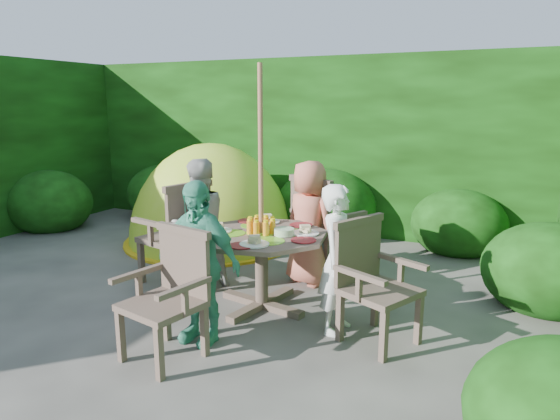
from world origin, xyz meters
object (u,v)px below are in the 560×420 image
at_px(child_back, 309,223).
at_px(dome_tent, 211,241).
at_px(garden_chair_left, 179,232).
at_px(garden_chair_back, 322,225).
at_px(patio_table, 262,245).
at_px(parasol_pole, 261,191).
at_px(child_front, 198,262).
at_px(child_left, 198,225).
at_px(garden_chair_right, 372,280).
at_px(garden_chair_front, 170,292).
at_px(child_right, 338,259).

relative_size(child_back, dome_tent, 0.47).
bearing_deg(garden_chair_left, garden_chair_back, 137.38).
distance_m(patio_table, parasol_pole, 0.50).
relative_size(patio_table, parasol_pole, 0.66).
bearing_deg(garden_chair_left, child_front, 55.38).
xyz_separation_m(parasol_pole, child_left, (-0.79, 0.15, -0.43)).
height_order(patio_table, garden_chair_left, garden_chair_left).
bearing_deg(garden_chair_back, parasol_pole, 106.00).
bearing_deg(child_back, parasol_pole, 102.50).
height_order(child_left, child_front, child_left).
height_order(garden_chair_right, child_left, child_left).
distance_m(garden_chair_right, dome_tent, 3.38).
distance_m(garden_chair_front, child_back, 1.90).
bearing_deg(child_left, garden_chair_right, 99.12).
xyz_separation_m(patio_table, child_front, (-0.16, -0.79, 0.05)).
bearing_deg(garden_chair_left, garden_chair_front, 46.46).
bearing_deg(parasol_pole, garden_chair_right, -10.08).
xyz_separation_m(parasol_pole, child_right, (0.79, -0.15, -0.48)).
xyz_separation_m(parasol_pole, child_back, (0.15, 0.79, -0.45)).
xyz_separation_m(child_back, dome_tent, (-1.82, 0.93, -0.65)).
bearing_deg(child_left, dome_tent, -131.02).
height_order(parasol_pole, child_left, parasol_pole).
bearing_deg(child_front, dome_tent, 124.95).
relative_size(child_right, child_back, 0.95).
relative_size(parasol_pole, garden_chair_left, 2.10).
bearing_deg(garden_chair_front, child_right, 54.85).
height_order(garden_chair_back, dome_tent, dome_tent).
xyz_separation_m(garden_chair_back, child_front, (-0.34, -1.86, 0.08)).
bearing_deg(child_back, garden_chair_front, 102.54).
bearing_deg(patio_table, child_right, -11.17).
xyz_separation_m(garden_chair_right, child_left, (-1.87, 0.35, 0.17)).
relative_size(parasol_pole, child_front, 1.69).
relative_size(garden_chair_front, child_left, 0.69).
bearing_deg(dome_tent, child_back, -9.88).
relative_size(garden_chair_right, garden_chair_left, 0.90).
xyz_separation_m(garden_chair_right, child_front, (-1.24, -0.59, 0.15)).
bearing_deg(child_right, garden_chair_left, 79.51).
height_order(parasol_pole, garden_chair_right, parasol_pole).
height_order(garden_chair_back, child_right, child_right).
relative_size(child_left, child_front, 1.03).
bearing_deg(parasol_pole, child_right, -11.10).
height_order(child_front, dome_tent, dome_tent).
bearing_deg(dome_tent, child_front, -41.59).
relative_size(garden_chair_right, child_front, 0.72).
distance_m(patio_table, child_back, 0.80).
bearing_deg(child_right, parasol_pole, 79.43).
distance_m(child_front, dome_tent, 3.00).
xyz_separation_m(garden_chair_back, child_back, (-0.03, -0.29, 0.08)).
bearing_deg(garden_chair_left, garden_chair_right, 92.21).
relative_size(child_right, child_left, 0.93).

